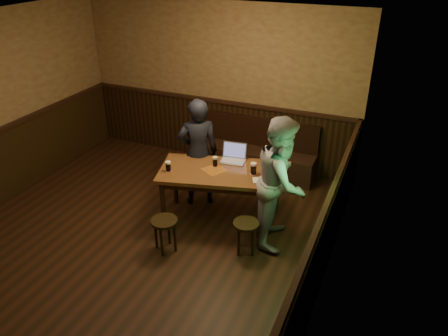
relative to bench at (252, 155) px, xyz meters
name	(u,v)px	position (x,y,z in m)	size (l,w,h in m)	color
room	(127,163)	(-0.77, -2.53, 0.89)	(5.04, 6.04, 2.84)	black
bench	(252,155)	(0.00, 0.00, 0.00)	(2.20, 0.50, 0.95)	black
pub_table	(214,176)	(0.00, -1.61, 0.39)	(1.68, 1.22, 0.81)	#522717
stool_left	(165,226)	(-0.30, -2.52, 0.06)	(0.40, 0.40, 0.47)	black
stool_right	(246,228)	(0.68, -2.15, 0.05)	(0.45, 0.45, 0.46)	black
pint_left	(168,166)	(-0.57, -1.89, 0.57)	(0.10, 0.10, 0.15)	maroon
pint_mid	(215,162)	(-0.04, -1.50, 0.57)	(0.09, 0.09, 0.14)	maroon
pint_right	(253,169)	(0.54, -1.51, 0.58)	(0.11, 0.11, 0.17)	maroon
laptop	(233,156)	(0.13, -1.23, 0.56)	(0.38, 0.32, 0.25)	silver
menu	(261,180)	(0.69, -1.63, 0.50)	(0.22, 0.15, 0.00)	silver
person_suit	(198,153)	(-0.42, -1.26, 0.53)	(0.61, 0.40, 1.68)	black
person_grey	(282,182)	(0.99, -1.69, 0.57)	(0.86, 0.67, 1.77)	gray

